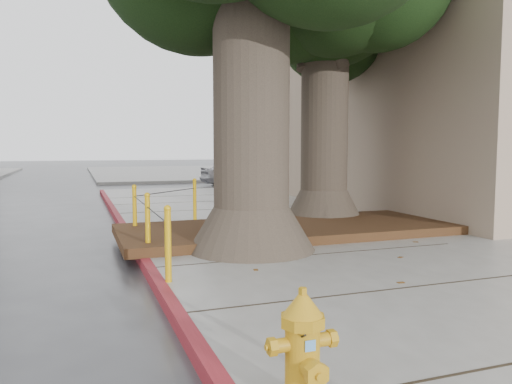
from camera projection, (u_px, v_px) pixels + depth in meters
ground at (356, 306)px, 5.61m from camera, size 140.00×140.00×0.00m
sidewalk_far at (208, 172)px, 35.73m from camera, size 16.00×20.00×0.15m
curb_red at (146, 265)px, 7.26m from camera, size 0.14×26.00×0.16m
planter_bed at (290, 229)px, 9.55m from camera, size 6.40×2.60×0.16m
building_corner at (486, 50)px, 16.52m from camera, size 12.00×13.00×10.00m
building_side_white at (360, 109)px, 34.99m from camera, size 10.00×10.00×9.00m
building_side_grey at (384, 98)px, 42.51m from camera, size 12.00×14.00×12.00m
tree_far at (337, 1)px, 11.04m from camera, size 4.50×3.80×7.17m
bollard_ring at (193, 207)px, 9.35m from camera, size 3.79×5.39×0.95m
fire_hydrant at (303, 350)px, 3.11m from camera, size 0.40×0.35×0.77m
car_silver at (239, 172)px, 23.82m from camera, size 3.67×1.64×1.22m
car_red at (335, 171)px, 25.33m from camera, size 3.83×1.36×1.26m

